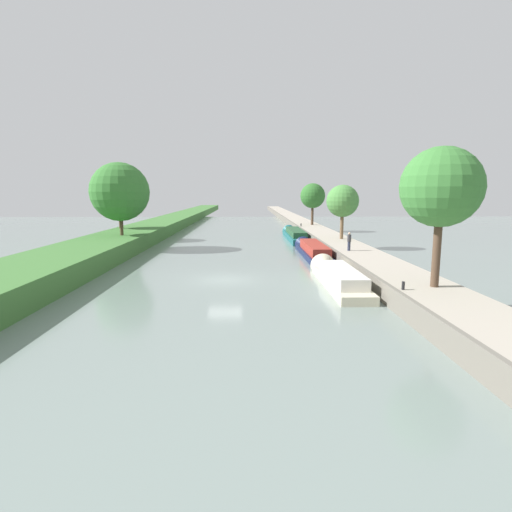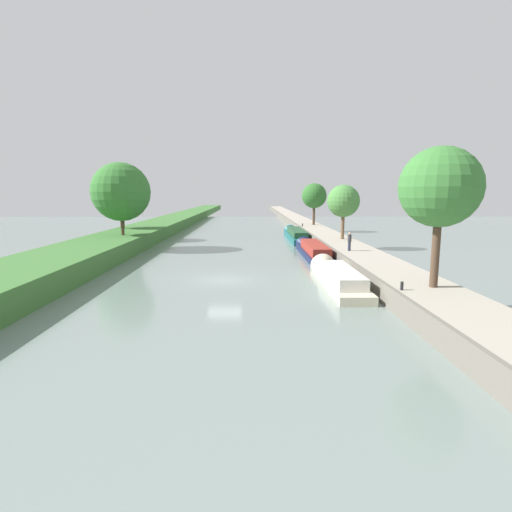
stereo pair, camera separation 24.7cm
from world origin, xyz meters
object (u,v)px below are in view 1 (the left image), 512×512
at_px(narrowboat_navy, 312,250).
at_px(mooring_bollard_near, 403,286).
at_px(narrowboat_cream, 337,276).
at_px(narrowboat_teal, 294,235).
at_px(mooring_bollard_far, 301,225).
at_px(person_walking, 349,241).

xyz_separation_m(narrowboat_navy, mooring_bollard_near, (1.80, -19.48, 0.83)).
distance_m(narrowboat_cream, mooring_bollard_near, 7.19).
bearing_deg(narrowboat_teal, mooring_bollard_far, 75.46).
relative_size(mooring_bollard_near, mooring_bollard_far, 1.00).
xyz_separation_m(narrowboat_cream, person_walking, (2.84, 8.06, 1.54)).
height_order(narrowboat_navy, narrowboat_teal, narrowboat_teal).
bearing_deg(narrowboat_teal, person_walking, -82.39).
bearing_deg(mooring_bollard_far, person_walking, -88.31).
xyz_separation_m(narrowboat_cream, narrowboat_navy, (0.25, 12.65, 0.06)).
distance_m(narrowboat_teal, mooring_bollard_near, 34.70).
height_order(narrowboat_teal, mooring_bollard_far, mooring_bollard_far).
bearing_deg(narrowboat_teal, mooring_bollard_near, -86.95).
relative_size(narrowboat_cream, narrowboat_teal, 0.74).
bearing_deg(person_walking, narrowboat_navy, 119.42).
bearing_deg(mooring_bollard_near, mooring_bollard_far, 90.00).
relative_size(narrowboat_cream, person_walking, 6.94).
relative_size(person_walking, mooring_bollard_near, 3.69).
xyz_separation_m(mooring_bollard_near, mooring_bollard_far, (0.00, 41.76, 0.00)).
relative_size(narrowboat_cream, mooring_bollard_near, 25.62).
height_order(narrowboat_navy, person_walking, person_walking).
distance_m(narrowboat_cream, mooring_bollard_far, 35.00).
relative_size(narrowboat_navy, narrowboat_teal, 0.88).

